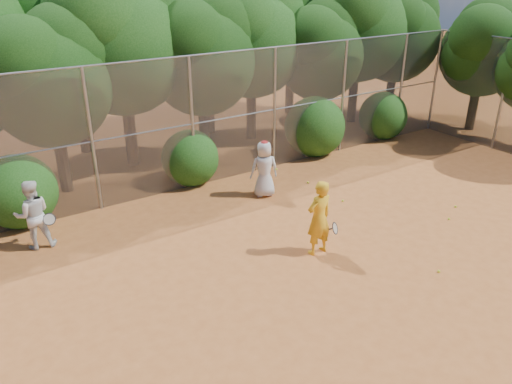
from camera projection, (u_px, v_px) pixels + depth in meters
ground at (350, 262)px, 11.67m from camera, size 80.00×80.00×0.00m
fence_back at (218, 118)px, 15.33m from camera, size 20.05×0.09×4.03m
fence_side at (503, 95)px, 18.06m from camera, size 0.09×6.09×4.03m
tree_2 at (49, 73)px, 13.95m from camera, size 3.99×3.47×5.47m
tree_3 at (121, 33)px, 15.62m from camera, size 4.89×4.26×6.70m
tree_4 at (202, 49)px, 16.66m from camera, size 4.19×3.64×5.73m
tree_5 at (252, 33)px, 18.39m from camera, size 4.51×3.92×6.17m
tree_6 at (321, 47)px, 19.10m from camera, size 3.86×3.36×5.29m
tree_7 at (359, 20)px, 20.47m from camera, size 4.77×4.14×6.53m
tree_8 at (398, 29)px, 21.42m from camera, size 4.25×3.70×5.82m
tree_10 at (69, 21)px, 16.71m from camera, size 5.15×4.48×7.06m
tree_11 at (207, 27)px, 19.07m from camera, size 4.64×4.03×6.35m
tree_12 at (292, 11)px, 21.62m from camera, size 5.02×4.37×6.88m
tree_13 at (484, 44)px, 19.74m from camera, size 3.86×3.36×5.29m
bush_0 at (18, 188)px, 13.09m from camera, size 2.00×2.00×2.00m
bush_1 at (190, 156)px, 15.60m from camera, size 1.80×1.80×1.80m
bush_2 at (315, 124)px, 18.00m from camera, size 2.20×2.20×2.20m
bush_3 at (383, 114)px, 19.79m from camera, size 1.90×1.90×1.90m
player_yellow at (319, 218)px, 11.68m from camera, size 0.86×0.57×1.88m
player_teen at (264, 169)px, 14.70m from camera, size 0.96×0.77×1.73m
player_white at (33, 215)px, 11.96m from camera, size 0.93×0.77×1.76m
ball_0 at (449, 219)px, 13.58m from camera, size 0.07×0.07×0.07m
ball_1 at (343, 201)px, 14.63m from camera, size 0.07×0.07×0.07m
ball_2 at (439, 271)px, 11.26m from camera, size 0.07×0.07×0.07m
ball_3 at (456, 207)px, 14.27m from camera, size 0.07×0.07×0.07m
ball_4 at (308, 182)px, 15.86m from camera, size 0.07×0.07×0.07m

